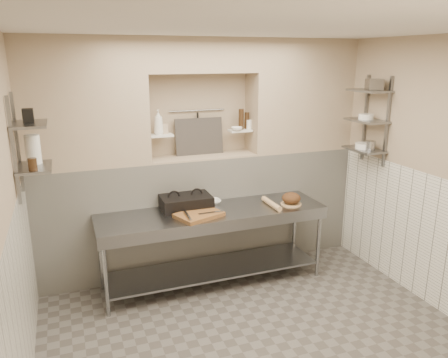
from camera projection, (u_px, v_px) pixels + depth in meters
name	position (u px, v px, depth m)	size (l,w,h in m)	color
floor	(260.00, 345.00, 4.14)	(4.00, 3.90, 0.10)	#44403D
ceiling	(268.00, 21.00, 3.35)	(4.00, 3.90, 0.10)	silver
wall_right	(446.00, 177.00, 4.43)	(0.10, 3.90, 2.80)	#9F886E
wall_back	(196.00, 153.00, 5.55)	(4.00, 0.10, 2.80)	#9F886E
backwall_lower	(203.00, 211.00, 5.51)	(4.00, 0.40, 1.40)	silver
alcove_sill	(202.00, 156.00, 5.32)	(1.30, 0.40, 0.02)	#9F886E
backwall_pillar_left	(84.00, 103.00, 4.69)	(1.35, 0.40, 1.40)	#9F886E
backwall_pillar_right	(300.00, 96.00, 5.58)	(1.35, 0.40, 1.40)	#9F886E
backwall_header	(201.00, 55.00, 5.00)	(1.30, 0.40, 0.40)	#9F886E
wainscot_left	(21.00, 318.00, 3.27)	(0.02, 3.90, 1.40)	silver
wainscot_right	(433.00, 242.00, 4.60)	(0.02, 3.90, 1.40)	silver
alcove_shelf_left	(161.00, 135.00, 5.08)	(0.28, 0.16, 0.03)	white
alcove_shelf_right	(240.00, 131.00, 5.41)	(0.28, 0.16, 0.03)	white
utensil_rail	(197.00, 110.00, 5.33)	(0.02, 0.02, 0.70)	gray
hanging_steel	(198.00, 125.00, 5.36)	(0.02, 0.02, 0.30)	black
splash_panel	(199.00, 136.00, 5.35)	(0.60, 0.02, 0.45)	#383330
shelf_rail_left_a	(17.00, 143.00, 4.10)	(0.03, 0.03, 0.95)	slate
shelf_rail_left_b	(14.00, 151.00, 3.74)	(0.03, 0.03, 0.95)	slate
wall_shelf_left_lower	(34.00, 167.00, 4.02)	(0.30, 0.50, 0.03)	slate
wall_shelf_left_upper	(29.00, 124.00, 3.91)	(0.30, 0.50, 0.03)	slate
shelf_rail_right_a	(365.00, 118.00, 5.41)	(0.03, 0.03, 1.05)	slate
shelf_rail_right_b	(387.00, 122.00, 5.05)	(0.03, 0.03, 1.05)	slate
wall_shelf_right_lower	(364.00, 149.00, 5.28)	(0.30, 0.50, 0.03)	slate
wall_shelf_right_mid	(367.00, 121.00, 5.19)	(0.30, 0.50, 0.03)	slate
wall_shelf_right_upper	(369.00, 91.00, 5.09)	(0.30, 0.50, 0.03)	slate
prep_table	(213.00, 232.00, 5.00)	(2.60, 0.70, 0.90)	gray
panini_press	(186.00, 202.00, 5.01)	(0.57, 0.42, 0.16)	black
cutting_board	(199.00, 215.00, 4.75)	(0.48, 0.34, 0.04)	#925A2A
knife_blade	(211.00, 213.00, 4.75)	(0.28, 0.03, 0.01)	gray
tongs	(187.00, 215.00, 4.64)	(0.03, 0.03, 0.29)	gray
mixing_bowl	(212.00, 202.00, 5.17)	(0.20, 0.20, 0.05)	white
rolling_pin	(271.00, 204.00, 5.08)	(0.06, 0.06, 0.42)	#D9B47D
bread_board	(291.00, 204.00, 5.15)	(0.25, 0.25, 0.01)	#D9B47D
bread_loaf	(291.00, 198.00, 5.13)	(0.22, 0.22, 0.13)	#4C2D19
bottle_soap	(158.00, 122.00, 5.03)	(0.11, 0.11, 0.29)	white
jar_alcove	(164.00, 128.00, 5.12)	(0.08, 0.08, 0.12)	#9F886E
bowl_alcove	(237.00, 129.00, 5.33)	(0.14, 0.14, 0.04)	white
condiment_a	(247.00, 121.00, 5.44)	(0.06, 0.06, 0.21)	black
condiment_b	(241.00, 119.00, 5.40)	(0.06, 0.06, 0.25)	black
condiment_c	(249.00, 124.00, 5.44)	(0.07, 0.07, 0.11)	white
jug_left	(33.00, 149.00, 4.08)	(0.14, 0.14, 0.27)	white
jar_left	(33.00, 165.00, 3.84)	(0.08, 0.08, 0.11)	black
box_left_upper	(28.00, 116.00, 3.89)	(0.09, 0.09, 0.13)	black
bowl_right	(364.00, 146.00, 5.28)	(0.21, 0.21, 0.06)	white
canister_right	(371.00, 146.00, 5.16)	(0.11, 0.11, 0.11)	gray
bowl_right_mid	(366.00, 117.00, 5.19)	(0.17, 0.17, 0.06)	white
basket_right	(374.00, 84.00, 5.00)	(0.16, 0.20, 0.13)	gray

